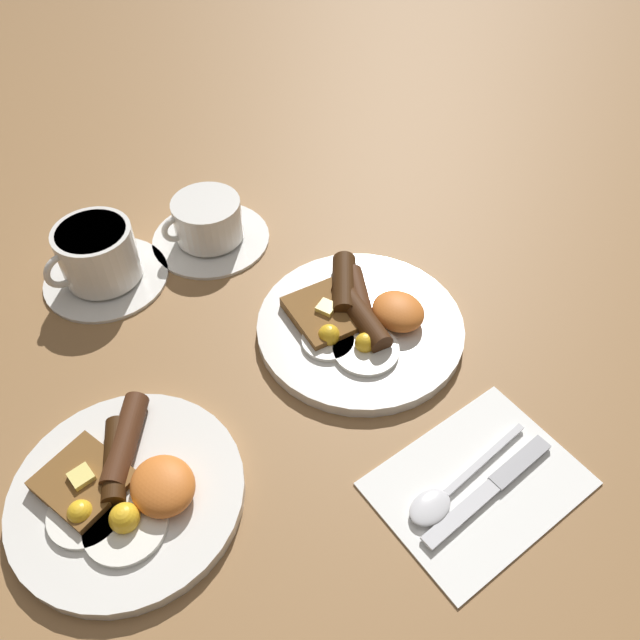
# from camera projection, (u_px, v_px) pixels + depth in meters

# --- Properties ---
(ground_plane) EXTENTS (3.00, 3.00, 0.00)m
(ground_plane) POSITION_uv_depth(u_px,v_px,m) (360.00, 331.00, 0.75)
(ground_plane) COLOR olive
(breakfast_plate_near) EXTENTS (0.24, 0.24, 0.04)m
(breakfast_plate_near) POSITION_uv_depth(u_px,v_px,m) (359.00, 322.00, 0.74)
(breakfast_plate_near) COLOR silver
(breakfast_plate_near) RESTS_ON ground_plane
(breakfast_plate_far) EXTENTS (0.22, 0.22, 0.04)m
(breakfast_plate_far) POSITION_uv_depth(u_px,v_px,m) (126.00, 490.00, 0.59)
(breakfast_plate_far) COLOR silver
(breakfast_plate_far) RESTS_ON ground_plane
(teacup_near) EXTENTS (0.16, 0.16, 0.06)m
(teacup_near) POSITION_uv_depth(u_px,v_px,m) (208.00, 225.00, 0.84)
(teacup_near) COLOR silver
(teacup_near) RESTS_ON ground_plane
(teacup_far) EXTENTS (0.16, 0.16, 0.08)m
(teacup_far) POSITION_uv_depth(u_px,v_px,m) (99.00, 259.00, 0.78)
(teacup_far) COLOR silver
(teacup_far) RESTS_ON ground_plane
(napkin) EXTENTS (0.15, 0.20, 0.01)m
(napkin) POSITION_uv_depth(u_px,v_px,m) (478.00, 483.00, 0.61)
(napkin) COLOR white
(napkin) RESTS_ON ground_plane
(knife) EXTENTS (0.02, 0.17, 0.01)m
(knife) POSITION_uv_depth(u_px,v_px,m) (495.00, 484.00, 0.60)
(knife) COLOR silver
(knife) RESTS_ON napkin
(spoon) EXTENTS (0.03, 0.16, 0.01)m
(spoon) POSITION_uv_depth(u_px,v_px,m) (443.00, 496.00, 0.59)
(spoon) COLOR silver
(spoon) RESTS_ON napkin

